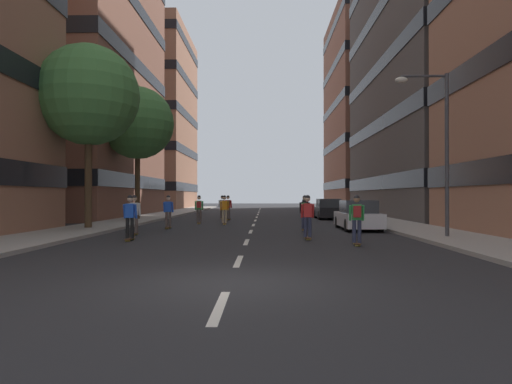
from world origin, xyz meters
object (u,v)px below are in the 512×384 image
Objects in this scene: skater_9 at (308,215)px; parked_car_mid at (328,210)px; street_tree_mid at (138,123)px; skater_10 at (199,208)px; parked_car_near at (358,216)px; skater_6 at (357,217)px; streetlamp_right at (438,136)px; skater_4 at (168,210)px; skater_3 at (305,204)px; street_tree_near at (89,95)px; skater_0 at (130,215)px; skater_5 at (228,206)px; skater_7 at (224,208)px; skater_1 at (134,213)px; skater_8 at (222,206)px; skater_2 at (305,210)px.

parked_car_mid is at bearing 79.32° from skater_9.
skater_10 is at bearing -35.52° from street_tree_mid.
parked_car_near is 7.55m from skater_6.
streetlamp_right reaches higher than skater_4.
skater_3 is at bearing 102.74° from parked_car_mid.
street_tree_near is 5.23× the size of skater_4.
skater_0 is (-12.14, -0.74, -3.15)m from streetlamp_right.
parked_car_near is 2.47× the size of skater_6.
skater_4 is at bearing 176.48° from parked_car_near.
skater_5 is at bearing 80.28° from skater_0.
skater_0 is at bearing -105.46° from skater_7.
street_tree_near is at bearing -126.16° from skater_3.
skater_1 is at bearing 172.26° from streetlamp_right.
skater_1 is 8.47m from skater_10.
skater_7 is at bearing -115.70° from skater_3.
skater_8 is (2.54, 14.22, 0.00)m from skater_1.
parked_car_mid is at bearing 46.45° from skater_4.
streetlamp_right is 13.18m from skater_1.
skater_2 is at bearing -8.41° from skater_4.
skater_6 is 1.00× the size of skater_8.
skater_4 is at bearing 16.32° from street_tree_near.
skater_9 is (-3.06, -5.18, 0.29)m from parked_car_near.
skater_0 is 1.00× the size of skater_9.
skater_1 is 1.00× the size of skater_10.
skater_4 is at bearing 89.12° from skater_0.
skater_9 is at bearing -100.68° from parked_car_mid.
street_tree_mid is 5.22× the size of skater_0.
streetlamp_right is at bearing -44.78° from skater_7.
skater_0 is 1.00× the size of skater_2.
skater_6 is at bearing -90.67° from skater_3.
skater_5 is (-7.44, -1.91, 0.32)m from parked_car_mid.
parked_car_near is 16.64m from skater_3.
skater_1 is at bearing -114.92° from skater_3.
skater_1 and skater_3 have the same top height.
skater_8 is (2.00, 16.68, 0.00)m from skater_0.
skater_3 is (9.30, 20.02, 0.03)m from skater_1.
parked_car_near is 2.47× the size of skater_8.
skater_4 is at bearing -106.19° from skater_5.
street_tree_mid is at bearing 105.23° from skater_1.
skater_8 and skater_9 have the same top height.
skater_6 is (9.02, -3.96, 0.03)m from skater_1.
skater_1 is (3.21, -11.77, -5.87)m from street_tree_mid.
parked_car_mid is 2.47× the size of skater_6.
skater_1 is at bearing -42.25° from street_tree_near.
street_tree_near is at bearing -90.00° from street_tree_mid.
parked_car_mid is at bearing 59.39° from skater_0.
parked_car_mid is 18.99m from street_tree_near.
skater_5 is 1.77m from skater_8.
skater_8 is at bearing 109.62° from skater_6.
skater_1 is 12.93m from skater_5.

